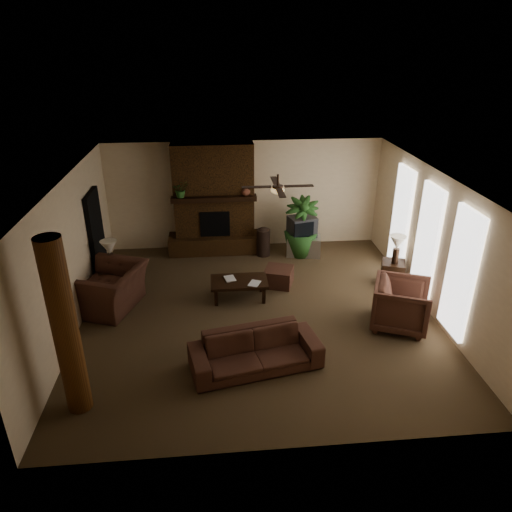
{
  "coord_description": "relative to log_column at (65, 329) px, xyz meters",
  "views": [
    {
      "loc": [
        -0.81,
        -8.14,
        5.11
      ],
      "look_at": [
        0.0,
        0.4,
        1.1
      ],
      "focal_mm": 32.94,
      "sensor_mm": 36.0,
      "label": 1
    }
  ],
  "objects": [
    {
      "name": "book_b",
      "position": [
        2.83,
        2.9,
        -0.82
      ],
      "size": [
        0.2,
        0.11,
        0.29
      ],
      "primitive_type": "imported",
      "rotation": [
        0.0,
        0.0,
        -0.43
      ],
      "color": "#999999",
      "rests_on": "coffee_table"
    },
    {
      "name": "fireplace",
      "position": [
        2.15,
        5.62,
        -0.24
      ],
      "size": [
        2.4,
        0.7,
        2.8
      ],
      "color": "#4E2F14",
      "rests_on": "ground"
    },
    {
      "name": "side_table_right",
      "position": [
        6.1,
        3.36,
        -1.12
      ],
      "size": [
        0.64,
        0.64,
        0.55
      ],
      "primitive_type": "cube",
      "rotation": [
        0.0,
        0.0,
        -0.33
      ],
      "color": "black",
      "rests_on": "ground"
    },
    {
      "name": "armchair_left",
      "position": [
        -0.05,
        2.91,
        -0.8
      ],
      "size": [
        1.31,
        1.6,
        1.2
      ],
      "primitive_type": "imported",
      "rotation": [
        0.0,
        0.0,
        -1.91
      ],
      "color": "#4F2E21",
      "rests_on": "ground"
    },
    {
      "name": "tv",
      "position": [
        4.34,
        5.15,
        -0.64
      ],
      "size": [
        0.76,
        0.67,
        0.52
      ],
      "color": "#353537",
      "rests_on": "tv_stand"
    },
    {
      "name": "room_shell",
      "position": [
        2.95,
        2.4,
        0.0
      ],
      "size": [
        7.0,
        7.0,
        7.0
      ],
      "color": "brown",
      "rests_on": "ground"
    },
    {
      "name": "side_table_left",
      "position": [
        -0.15,
        3.59,
        -1.12
      ],
      "size": [
        0.59,
        0.59,
        0.55
      ],
      "primitive_type": "cube",
      "rotation": [
        0.0,
        0.0,
        0.19
      ],
      "color": "black",
      "rests_on": "ground"
    },
    {
      "name": "armchair_right",
      "position": [
        5.63,
        1.68,
        -0.88
      ],
      "size": [
        1.26,
        1.3,
        1.04
      ],
      "primitive_type": "imported",
      "rotation": [
        0.0,
        0.0,
        1.18
      ],
      "color": "#4F2E21",
      "rests_on": "ground"
    },
    {
      "name": "ottoman",
      "position": [
        3.54,
        3.58,
        -1.2
      ],
      "size": [
        0.76,
        0.76,
        0.4
      ],
      "primitive_type": "cube",
      "rotation": [
        0.0,
        0.0,
        -0.33
      ],
      "color": "#4F2E21",
      "rests_on": "ground"
    },
    {
      "name": "windows",
      "position": [
        6.4,
        2.6,
        -0.05
      ],
      "size": [
        0.08,
        3.65,
        2.35
      ],
      "color": "white",
      "rests_on": "ground"
    },
    {
      "name": "ceiling_fan",
      "position": [
        3.35,
        2.7,
        1.13
      ],
      "size": [
        1.35,
        1.35,
        0.37
      ],
      "color": "#301F15",
      "rests_on": "ceiling"
    },
    {
      "name": "lamp_left",
      "position": [
        -0.12,
        3.63,
        -0.4
      ],
      "size": [
        0.36,
        0.36,
        0.65
      ],
      "color": "#301F15",
      "rests_on": "side_table_left"
    },
    {
      "name": "floor_plant",
      "position": [
        4.31,
        5.14,
        -0.98
      ],
      "size": [
        1.13,
        1.65,
        0.85
      ],
      "primitive_type": "imported",
      "rotation": [
        0.0,
        0.0,
        -0.2
      ],
      "color": "#2C5A24",
      "rests_on": "ground"
    },
    {
      "name": "doorway",
      "position": [
        -0.49,
        4.2,
        -0.35
      ],
      "size": [
        0.1,
        1.0,
        2.1
      ],
      "primitive_type": "cube",
      "color": "black",
      "rests_on": "ground"
    },
    {
      "name": "tv_stand",
      "position": [
        4.4,
        5.12,
        -1.15
      ],
      "size": [
        0.93,
        0.66,
        0.5
      ],
      "primitive_type": "cube",
      "rotation": [
        0.0,
        0.0,
        -0.2
      ],
      "color": "#B4B4B6",
      "rests_on": "ground"
    },
    {
      "name": "mantel_vase",
      "position": [
        2.94,
        5.39,
        0.27
      ],
      "size": [
        0.28,
        0.28,
        0.22
      ],
      "primitive_type": "imported",
      "rotation": [
        0.0,
        0.0,
        0.3
      ],
      "color": "brown",
      "rests_on": "fireplace"
    },
    {
      "name": "lamp_right",
      "position": [
        6.1,
        3.32,
        -0.4
      ],
      "size": [
        0.38,
        0.38,
        0.65
      ],
      "color": "#301F15",
      "rests_on": "side_table_right"
    },
    {
      "name": "sofa",
      "position": [
        2.74,
        0.7,
        -0.97
      ],
      "size": [
        2.27,
        1.06,
        0.85
      ],
      "primitive_type": "imported",
      "rotation": [
        0.0,
        0.0,
        0.2
      ],
      "color": "#4F2E21",
      "rests_on": "ground"
    },
    {
      "name": "coffee_table",
      "position": [
        2.61,
        3.04,
        -1.03
      ],
      "size": [
        1.2,
        0.7,
        0.43
      ],
      "color": "black",
      "rests_on": "ground"
    },
    {
      "name": "floor_vase",
      "position": [
        3.37,
        5.19,
        -0.97
      ],
      "size": [
        0.34,
        0.34,
        0.77
      ],
      "color": "black",
      "rests_on": "ground"
    },
    {
      "name": "mantel_plant",
      "position": [
        1.35,
        5.37,
        0.32
      ],
      "size": [
        0.48,
        0.51,
        0.33
      ],
      "primitive_type": "imported",
      "rotation": [
        0.0,
        0.0,
        0.27
      ],
      "color": "#2C5A24",
      "rests_on": "fireplace"
    },
    {
      "name": "log_column",
      "position": [
        0.0,
        0.0,
        0.0
      ],
      "size": [
        0.36,
        0.36,
        2.8
      ],
      "primitive_type": "cylinder",
      "color": "brown",
      "rests_on": "ground"
    },
    {
      "name": "book_a",
      "position": [
        2.32,
        3.09,
        -0.83
      ],
      "size": [
        0.22,
        0.07,
        0.29
      ],
      "primitive_type": "imported",
      "rotation": [
        0.0,
        0.0,
        0.22
      ],
      "color": "#999999",
      "rests_on": "coffee_table"
    }
  ]
}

